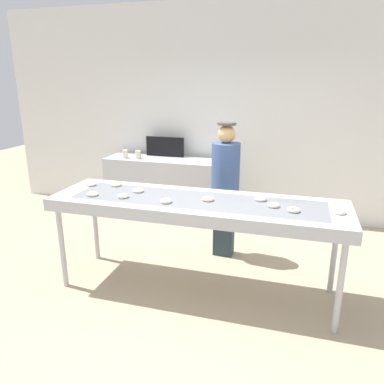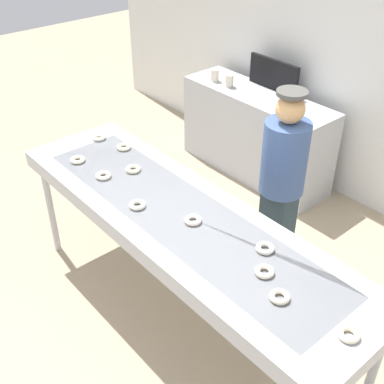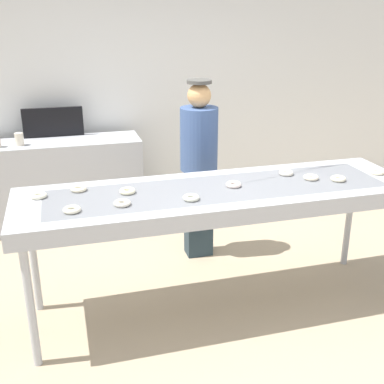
% 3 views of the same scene
% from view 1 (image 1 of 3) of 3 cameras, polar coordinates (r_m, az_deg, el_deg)
% --- Properties ---
extents(ground_plane, '(16.00, 16.00, 0.00)m').
position_cam_1_polar(ground_plane, '(4.03, 0.60, -14.72)').
color(ground_plane, tan).
extents(back_wall, '(8.00, 0.12, 3.24)m').
position_cam_1_polar(back_wall, '(5.82, 7.30, 11.99)').
color(back_wall, white).
rests_on(back_wall, ground).
extents(fryer_conveyor, '(2.91, 0.82, 0.99)m').
position_cam_1_polar(fryer_conveyor, '(3.63, 0.65, -2.21)').
color(fryer_conveyor, '#B7BABF').
rests_on(fryer_conveyor, ground).
extents(sugar_donut_0, '(0.16, 0.16, 0.03)m').
position_cam_1_polar(sugar_donut_0, '(3.49, 21.88, -2.86)').
color(sugar_donut_0, '#FCEBC5').
rests_on(sugar_donut_0, fryer_conveyor).
extents(sugar_donut_1, '(0.16, 0.16, 0.03)m').
position_cam_1_polar(sugar_donut_1, '(3.64, 10.57, -1.06)').
color(sugar_donut_1, '#EEE5D0').
rests_on(sugar_donut_1, fryer_conveyor).
extents(sugar_donut_2, '(0.16, 0.16, 0.03)m').
position_cam_1_polar(sugar_donut_2, '(3.58, 2.49, -1.08)').
color(sugar_donut_2, white).
rests_on(sugar_donut_2, fryer_conveyor).
extents(sugar_donut_3, '(0.15, 0.15, 0.03)m').
position_cam_1_polar(sugar_donut_3, '(4.16, -11.67, 1.15)').
color(sugar_donut_3, '#F5E8C2').
rests_on(sugar_donut_3, fryer_conveyor).
extents(sugar_donut_4, '(0.16, 0.16, 0.03)m').
position_cam_1_polar(sugar_donut_4, '(3.53, -4.06, -1.40)').
color(sugar_donut_4, white).
rests_on(sugar_donut_4, fryer_conveyor).
extents(sugar_donut_5, '(0.16, 0.16, 0.03)m').
position_cam_1_polar(sugar_donut_5, '(3.49, 12.50, -1.99)').
color(sugar_donut_5, '#F9E8C8').
rests_on(sugar_donut_5, fryer_conveyor).
extents(sugar_donut_6, '(0.14, 0.14, 0.03)m').
position_cam_1_polar(sugar_donut_6, '(3.87, -15.14, -0.30)').
color(sugar_donut_6, '#FBEFCC').
rests_on(sugar_donut_6, fryer_conveyor).
extents(sugar_donut_7, '(0.16, 0.16, 0.03)m').
position_cam_1_polar(sugar_donut_7, '(3.89, -8.32, 0.24)').
color(sugar_donut_7, '#FAF1C4').
rests_on(sugar_donut_7, fryer_conveyor).
extents(sugar_donut_8, '(0.16, 0.16, 0.03)m').
position_cam_1_polar(sugar_donut_8, '(3.41, 15.47, -2.70)').
color(sugar_donut_8, '#F6EAC5').
rests_on(sugar_donut_8, fryer_conveyor).
extents(sugar_donut_9, '(0.13, 0.13, 0.03)m').
position_cam_1_polar(sugar_donut_9, '(3.73, -10.64, -0.61)').
color(sugar_donut_9, white).
rests_on(sugar_donut_9, fryer_conveyor).
extents(sugar_donut_10, '(0.14, 0.14, 0.03)m').
position_cam_1_polar(sugar_donut_10, '(4.24, -15.36, 1.19)').
color(sugar_donut_10, '#EFEBCB').
rests_on(sugar_donut_10, fryer_conveyor).
extents(worker_baker, '(0.34, 0.34, 1.65)m').
position_cam_1_polar(worker_baker, '(4.43, 5.17, 1.46)').
color(worker_baker, '#253740').
rests_on(worker_baker, ground).
extents(prep_counter, '(1.75, 0.53, 0.93)m').
position_cam_1_polar(prep_counter, '(5.90, -4.79, 0.71)').
color(prep_counter, '#B7BABF').
rests_on(prep_counter, ground).
extents(paper_cup_0, '(0.08, 0.08, 0.13)m').
position_cam_1_polar(paper_cup_0, '(5.83, -8.37, 5.75)').
color(paper_cup_0, beige).
rests_on(paper_cup_0, prep_counter).
extents(paper_cup_1, '(0.08, 0.08, 0.13)m').
position_cam_1_polar(paper_cup_1, '(5.92, -10.32, 5.82)').
color(paper_cup_1, beige).
rests_on(paper_cup_1, prep_counter).
extents(menu_display, '(0.63, 0.04, 0.31)m').
position_cam_1_polar(menu_display, '(5.96, -4.20, 7.02)').
color(menu_display, black).
rests_on(menu_display, prep_counter).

